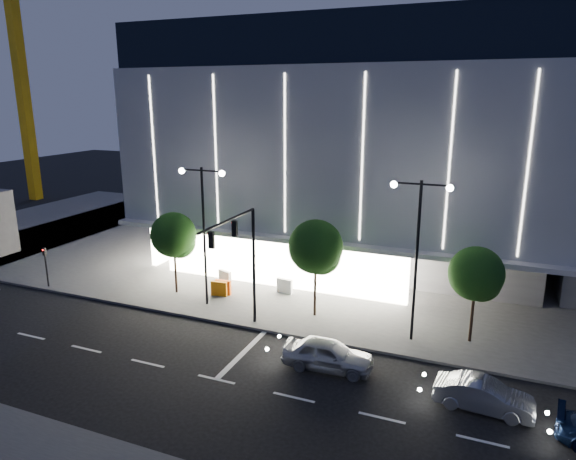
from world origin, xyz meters
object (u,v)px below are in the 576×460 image
(street_lamp_west, at_px, (203,216))
(barrier_c, at_px, (223,287))
(barrier_b, at_px, (225,277))
(street_lamp_east, at_px, (418,238))
(tree_mid, at_px, (316,250))
(car_lead, at_px, (328,354))
(car_second, at_px, (484,395))
(ped_signal_far, at_px, (46,263))
(tree_right, at_px, (476,277))
(barrier_d, at_px, (285,286))
(tower_crane, at_px, (22,32))
(traffic_mast, at_px, (242,250))
(tree_left, at_px, (174,237))
(barrier_a, at_px, (219,289))

(street_lamp_west, xyz_separation_m, barrier_c, (0.14, 1.87, -5.31))
(street_lamp_west, distance_m, barrier_b, 6.45)
(street_lamp_east, relative_size, tree_mid, 1.46)
(car_lead, distance_m, car_second, 7.33)
(street_lamp_east, distance_m, ped_signal_far, 25.37)
(street_lamp_west, relative_size, tree_right, 1.63)
(barrier_d, bearing_deg, tower_crane, 161.80)
(barrier_c, relative_size, barrier_d, 1.00)
(street_lamp_east, distance_m, tree_mid, 6.27)
(street_lamp_east, distance_m, car_lead, 7.65)
(ped_signal_far, distance_m, barrier_b, 12.48)
(traffic_mast, relative_size, tree_left, 1.24)
(tower_crane, xyz_separation_m, barrier_a, (37.95, -20.47, -19.86))
(barrier_a, bearing_deg, barrier_b, 100.75)
(car_lead, bearing_deg, tree_left, 63.60)
(tree_mid, bearing_deg, car_lead, -64.81)
(ped_signal_far, xyz_separation_m, barrier_b, (11.32, 5.11, -1.24))
(tower_crane, bearing_deg, barrier_d, -23.68)
(barrier_a, relative_size, barrier_b, 1.00)
(tree_mid, bearing_deg, barrier_c, 172.97)
(traffic_mast, xyz_separation_m, barrier_a, (-3.97, 4.19, -4.38))
(street_lamp_east, height_order, tree_left, street_lamp_east)
(traffic_mast, xyz_separation_m, barrier_c, (-3.86, 4.53, -4.38))
(tree_mid, xyz_separation_m, barrier_b, (-7.71, 2.59, -3.68))
(ped_signal_far, distance_m, car_lead, 21.85)
(car_second, bearing_deg, barrier_a, 72.17)
(traffic_mast, bearing_deg, ped_signal_far, 175.85)
(tree_right, bearing_deg, barrier_d, 167.72)
(tower_crane, relative_size, barrier_d, 29.09)
(street_lamp_west, relative_size, tower_crane, 0.28)
(street_lamp_west, height_order, barrier_b, street_lamp_west)
(car_second, xyz_separation_m, barrier_b, (-17.59, 8.85, -0.03))
(tree_right, height_order, barrier_a, tree_right)
(tree_mid, xyz_separation_m, tree_right, (9.00, -0.00, -0.45))
(street_lamp_west, distance_m, tree_right, 16.19)
(barrier_d, bearing_deg, ped_signal_far, -156.52)
(barrier_b, bearing_deg, tower_crane, 173.47)
(tree_mid, xyz_separation_m, car_lead, (2.59, -5.51, -3.56))
(car_lead, bearing_deg, car_second, -98.61)
(tower_crane, distance_m, tree_left, 43.96)
(car_second, distance_m, barrier_b, 19.69)
(tree_left, relative_size, tree_right, 1.04)
(barrier_b, distance_m, barrier_d, 4.57)
(barrier_a, bearing_deg, street_lamp_west, -99.10)
(tree_right, xyz_separation_m, barrier_a, (-16.00, 0.51, -3.23))
(street_lamp_east, height_order, tree_mid, street_lamp_east)
(car_second, bearing_deg, ped_signal_far, 86.65)
(traffic_mast, xyz_separation_m, street_lamp_west, (-4.00, 2.66, 0.93))
(traffic_mast, bearing_deg, car_second, -11.28)
(tree_right, bearing_deg, car_lead, -139.31)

